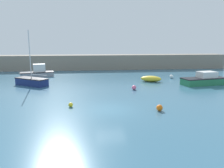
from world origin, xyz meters
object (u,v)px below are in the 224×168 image
motorboat_grey_hull (204,80)px  sailboat_tall_mast (32,81)px  mooring_buoy_pink (134,88)px  mooring_buoy_orange (159,108)px  rowboat_blue_near (151,79)px  motorboat_with_cabin (38,72)px  mooring_buoy_yellow (71,105)px  mooring_buoy_white (171,76)px

motorboat_grey_hull → sailboat_tall_mast: sailboat_tall_mast is taller
mooring_buoy_pink → mooring_buoy_orange: bearing=-87.2°
rowboat_blue_near → motorboat_with_cabin: bearing=-176.3°
motorboat_grey_hull → mooring_buoy_yellow: size_ratio=15.65×
mooring_buoy_yellow → mooring_buoy_white: 20.11m
mooring_buoy_orange → sailboat_tall_mast: bearing=137.1°
motorboat_grey_hull → mooring_buoy_orange: size_ratio=11.69×
motorboat_grey_hull → sailboat_tall_mast: size_ratio=0.88×
mooring_buoy_pink → mooring_buoy_white: mooring_buoy_white is taller
mooring_buoy_pink → mooring_buoy_white: size_ratio=0.95×
rowboat_blue_near → mooring_buoy_yellow: size_ratio=8.16×
mooring_buoy_yellow → mooring_buoy_white: size_ratio=0.71×
sailboat_tall_mast → mooring_buoy_yellow: 11.87m
motorboat_with_cabin → sailboat_tall_mast: size_ratio=0.78×
motorboat_grey_hull → motorboat_with_cabin: motorboat_with_cabin is taller
rowboat_blue_near → mooring_buoy_yellow: rowboat_blue_near is taller
motorboat_grey_hull → mooring_buoy_yellow: 18.96m
mooring_buoy_pink → rowboat_blue_near: bearing=54.9°
rowboat_blue_near → mooring_buoy_pink: (-3.56, -5.06, -0.15)m
rowboat_blue_near → mooring_buoy_pink: rowboat_blue_near is taller
motorboat_with_cabin → rowboat_blue_near: bearing=145.6°
sailboat_tall_mast → mooring_buoy_white: sailboat_tall_mast is taller
rowboat_blue_near → motorboat_with_cabin: size_ratio=0.59×
mooring_buoy_white → motorboat_with_cabin: bearing=169.5°
rowboat_blue_near → sailboat_tall_mast: size_ratio=0.46×
mooring_buoy_pink → mooring_buoy_white: (7.58, 7.55, 0.02)m
rowboat_blue_near → sailboat_tall_mast: 16.39m
sailboat_tall_mast → motorboat_with_cabin: bearing=-49.6°
mooring_buoy_yellow → mooring_buoy_pink: bearing=41.9°
motorboat_with_cabin → mooring_buoy_pink: 17.80m
sailboat_tall_mast → mooring_buoy_yellow: sailboat_tall_mast is taller
motorboat_with_cabin → sailboat_tall_mast: sailboat_tall_mast is taller
rowboat_blue_near → mooring_buoy_pink: size_ratio=6.10×
mooring_buoy_yellow → mooring_buoy_white: bearing=43.5°
mooring_buoy_pink → sailboat_tall_mast: bearing=162.4°
motorboat_with_cabin → mooring_buoy_yellow: bearing=96.5°
motorboat_with_cabin → mooring_buoy_yellow: (6.59, -17.76, -0.52)m
sailboat_tall_mast → mooring_buoy_pink: (12.80, -4.06, -0.27)m
motorboat_with_cabin → mooring_buoy_white: bearing=155.6°
mooring_buoy_pink → mooring_buoy_yellow: bearing=-138.1°
motorboat_grey_hull → motorboat_with_cabin: 25.40m
mooring_buoy_orange → mooring_buoy_white: 17.33m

